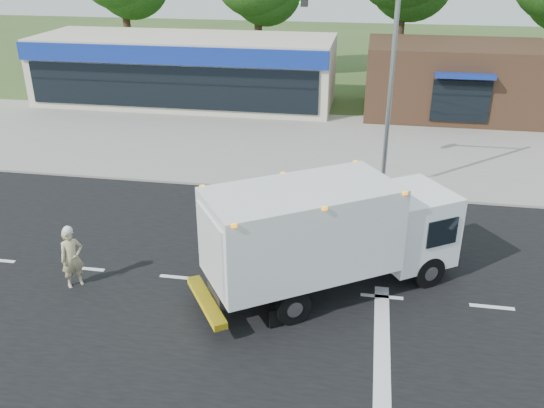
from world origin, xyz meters
name	(u,v)px	position (x,y,z in m)	size (l,w,h in m)	color
ground	(278,287)	(0.00, 0.00, 0.00)	(120.00, 120.00, 0.00)	#385123
road_asphalt	(278,287)	(0.00, 0.00, 0.00)	(60.00, 14.00, 0.02)	black
sidewalk	(309,180)	(0.00, 8.20, 0.06)	(60.00, 2.40, 0.12)	gray
parking_apron	(322,139)	(0.00, 14.00, 0.01)	(60.00, 9.00, 0.02)	gray
lane_markings	(319,319)	(1.35, -1.35, 0.02)	(55.20, 7.00, 0.01)	silver
ems_box_truck	(328,231)	(1.39, 0.09, 1.93)	(7.59, 6.06, 3.35)	black
emergency_worker	(72,257)	(-5.86, -0.88, 0.95)	(0.78, 0.78, 1.94)	tan
retail_strip_mall	(185,70)	(-9.00, 19.93, 2.01)	(18.00, 6.20, 4.00)	beige
brown_storefront	(455,79)	(7.00, 19.98, 2.00)	(10.00, 6.70, 4.00)	#382316
traffic_signal_pole	(374,69)	(2.35, 7.60, 4.92)	(3.51, 0.25, 8.00)	gray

